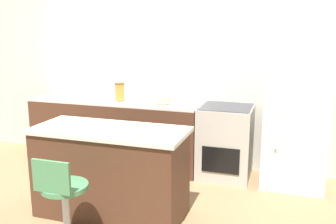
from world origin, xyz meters
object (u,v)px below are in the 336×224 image
object	(u,v)px
oven_range	(225,142)
refrigerator	(296,113)
mixing_bowl	(163,100)
stool_chair	(64,204)
kettle	(90,93)

from	to	relation	value
oven_range	refrigerator	size ratio (longest dim) A/B	0.51
oven_range	mixing_bowl	bearing A→B (deg)	-176.94
oven_range	stool_chair	xyz separation A→B (m)	(-0.99, -2.02, -0.04)
stool_chair	mixing_bowl	xyz separation A→B (m)	(0.19, 1.98, 0.53)
oven_range	mixing_bowl	size ratio (longest dim) A/B	4.42
kettle	mixing_bowl	size ratio (longest dim) A/B	0.96
kettle	mixing_bowl	bearing A→B (deg)	0.00
stool_chair	mixing_bowl	world-z (taller)	mixing_bowl
kettle	mixing_bowl	world-z (taller)	kettle
mixing_bowl	kettle	bearing A→B (deg)	-180.00
refrigerator	mixing_bowl	world-z (taller)	refrigerator
refrigerator	stool_chair	bearing A→B (deg)	-131.73
kettle	mixing_bowl	xyz separation A→B (m)	(1.05, 0.00, -0.03)
refrigerator	mixing_bowl	xyz separation A→B (m)	(-1.61, -0.04, 0.07)
kettle	mixing_bowl	distance (m)	1.05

